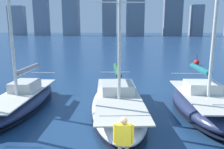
% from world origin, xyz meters
% --- Properties ---
extents(city_skyline, '(169.84, 19.91, 50.29)m').
position_xyz_m(city_skyline, '(6.99, -159.32, 17.17)').
color(city_skyline, slate).
rests_on(city_skyline, ground).
extents(sailboat_teal, '(2.88, 6.90, 13.07)m').
position_xyz_m(sailboat_teal, '(-4.56, -6.41, 0.72)').
color(sailboat_teal, navy).
rests_on(sailboat_teal, ground).
extents(sailboat_forest, '(3.56, 9.25, 9.07)m').
position_xyz_m(sailboat_forest, '(0.06, -6.56, 0.60)').
color(sailboat_forest, white).
rests_on(sailboat_forest, ground).
extents(sailboat_grey, '(2.38, 7.69, 13.01)m').
position_xyz_m(sailboat_grey, '(5.65, -6.90, 0.66)').
color(sailboat_grey, navy).
rests_on(sailboat_grey, ground).
extents(person_yellow_shirt, '(0.59, 0.22, 1.60)m').
position_xyz_m(person_yellow_shirt, '(-0.17, -0.66, 1.57)').
color(person_yellow_shirt, gray).
rests_on(person_yellow_shirt, dock_pier).
extents(channel_buoy, '(0.70, 0.70, 1.40)m').
position_xyz_m(channel_buoy, '(-9.98, -23.69, 0.36)').
color(channel_buoy, red).
rests_on(channel_buoy, ground).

